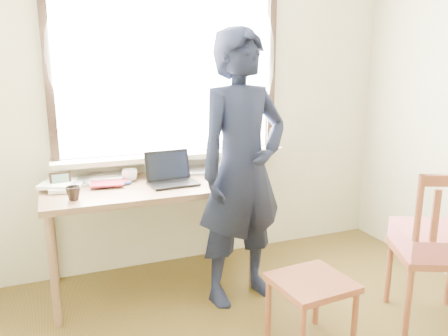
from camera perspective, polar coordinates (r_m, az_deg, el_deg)
name	(u,v)px	position (r m, az deg, el deg)	size (l,w,h in m)	color
room_shell	(319,64)	(1.93, 12.27, 13.11)	(3.52, 4.02, 2.61)	beige
desk	(150,195)	(3.23, -9.69, -3.50)	(1.48, 0.74, 0.79)	brown
laptop	(171,176)	(3.20, -6.96, -1.03)	(0.35, 0.30, 0.23)	black
mug_white	(130,175)	(3.31, -12.24, -0.94)	(0.11, 0.11, 0.09)	white
mug_dark	(73,193)	(2.95, -19.07, -3.13)	(0.10, 0.10, 0.09)	black
mouse	(220,178)	(3.25, -0.58, -1.37)	(0.09, 0.07, 0.04)	black
desk_clutter	(92,180)	(3.35, -16.85, -1.46)	(0.68, 0.39, 0.04)	white
book_a	(83,182)	(3.32, -17.89, -1.79)	(0.22, 0.29, 0.03)	white
book_b	(187,171)	(3.53, -4.92, -0.37)	(0.19, 0.27, 0.02)	white
picture_frame	(60,181)	(3.23, -20.58, -1.65)	(0.14, 0.03, 0.11)	black
work_chair	(311,290)	(2.67, 11.33, -15.38)	(0.45, 0.43, 0.43)	brown
side_chair	(437,243)	(3.09, 26.01, -8.81)	(0.63, 0.62, 1.03)	brown
person	(242,170)	(2.97, 2.40, -0.22)	(0.69, 0.45, 1.88)	black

